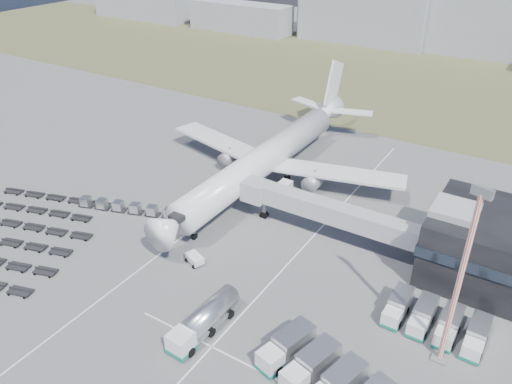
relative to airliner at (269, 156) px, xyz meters
The scene contains 14 objects.
ground 32.81m from the airliner, 90.00° to the right, with size 420.00×420.00×0.00m, color #565659.
grass_strip 77.80m from the airliner, 90.00° to the left, with size 420.00×90.00×0.01m, color #4A4A2C.
lane_markings 31.41m from the airliner, 71.60° to the right, with size 47.12×110.00×0.01m.
jet_bridge 19.89m from the airliner, 36.93° to the right, with size 30.30×3.80×7.05m.
airliner is the anchor object (origin of this frame).
skyline 118.52m from the airliner, 99.31° to the left, with size 308.91×27.68×25.11m.
fuel_tanker 41.19m from the airliner, 70.58° to the right, with size 3.40×11.42×3.65m.
pushback_tug 29.01m from the airliner, 81.97° to the right, with size 3.01×1.69×1.38m, color silver.
catering_truck 8.11m from the airliner, 40.59° to the right, with size 2.34×5.47×2.49m.
service_trucks_near 48.86m from the airliner, 52.09° to the right, with size 15.62×11.16×3.13m.
service_trucks_far 44.78m from the airliner, 31.14° to the right, with size 12.16×6.82×2.68m.
uld_row 26.79m from the airliner, 120.72° to the right, with size 21.18×8.29×1.69m.
baggage_dollies 47.42m from the airliner, 124.16° to the right, with size 31.22×31.60×0.82m.
floodlight_mast 48.97m from the airliner, 34.49° to the right, with size 2.23×1.81×23.38m.
Camera 1 is at (43.61, -41.93, 46.57)m, focal length 35.00 mm.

